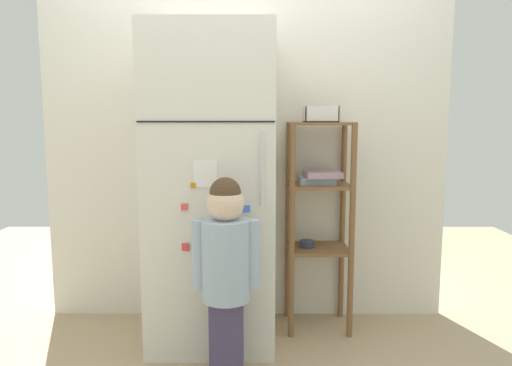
# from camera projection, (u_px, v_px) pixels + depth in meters

# --- Properties ---
(ground_plane) EXTENTS (6.00, 6.00, 0.00)m
(ground_plane) POSITION_uv_depth(u_px,v_px,m) (247.00, 338.00, 2.85)
(ground_plane) COLOR tan
(kitchen_wall_back) EXTENTS (2.61, 0.03, 2.32)m
(kitchen_wall_back) POSITION_uv_depth(u_px,v_px,m) (248.00, 143.00, 3.07)
(kitchen_wall_back) COLOR silver
(kitchen_wall_back) RESTS_ON ground
(refrigerator) EXTENTS (0.71, 0.68, 1.82)m
(refrigerator) POSITION_uv_depth(u_px,v_px,m) (214.00, 188.00, 2.75)
(refrigerator) COLOR silver
(refrigerator) RESTS_ON ground
(child_standing) EXTENTS (0.33, 0.25, 1.03)m
(child_standing) POSITION_uv_depth(u_px,v_px,m) (228.00, 259.00, 2.32)
(child_standing) COLOR #473E60
(child_standing) RESTS_ON ground
(pantry_shelf_unit) EXTENTS (0.39, 0.34, 1.29)m
(pantry_shelf_unit) POSITION_uv_depth(u_px,v_px,m) (320.00, 202.00, 2.91)
(pantry_shelf_unit) COLOR brown
(pantry_shelf_unit) RESTS_ON ground
(fruit_bin) EXTENTS (0.20, 0.17, 0.09)m
(fruit_bin) POSITION_uv_depth(u_px,v_px,m) (324.00, 116.00, 2.85)
(fruit_bin) COLOR white
(fruit_bin) RESTS_ON pantry_shelf_unit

